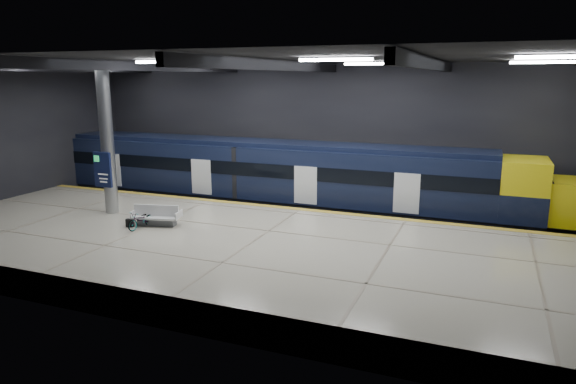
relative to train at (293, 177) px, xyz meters
The scene contains 10 objects.
ground 6.04m from the train, 75.54° to the right, with size 30.00×30.00×0.00m, color black.
room_shell 6.75m from the train, 75.54° to the right, with size 30.10×16.10×8.05m.
platform 8.26m from the train, 79.95° to the right, with size 30.00×11.00×1.10m, color beige.
safety_strip 3.23m from the train, 62.69° to the right, with size 30.00×0.40×0.01m, color gold.
rails 2.43m from the train, ahead, with size 30.00×1.52×0.16m.
train is the anchor object (origin of this frame).
bench 8.27m from the train, 113.92° to the right, with size 2.17×1.28×0.90m.
bicycle 8.97m from the train, 114.20° to the right, with size 0.50×1.44×0.75m, color #99999E.
pannier_bag 9.25m from the train, 117.60° to the right, with size 0.30×0.18×0.35m, color black.
info_column 9.57m from the train, 135.26° to the right, with size 0.90×0.78×6.90m.
Camera 1 is at (8.18, -19.60, 7.30)m, focal length 32.00 mm.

